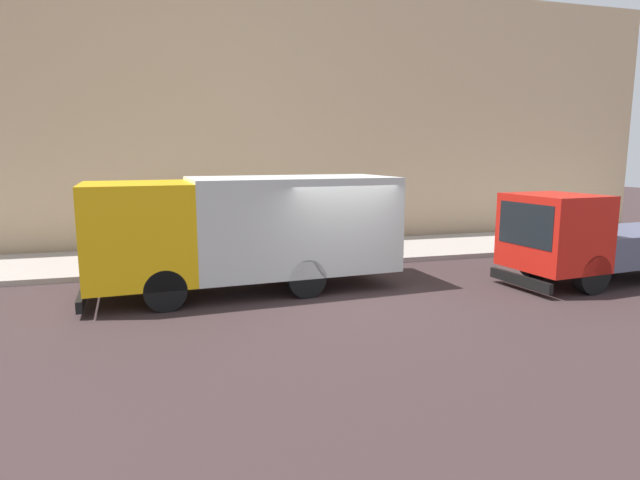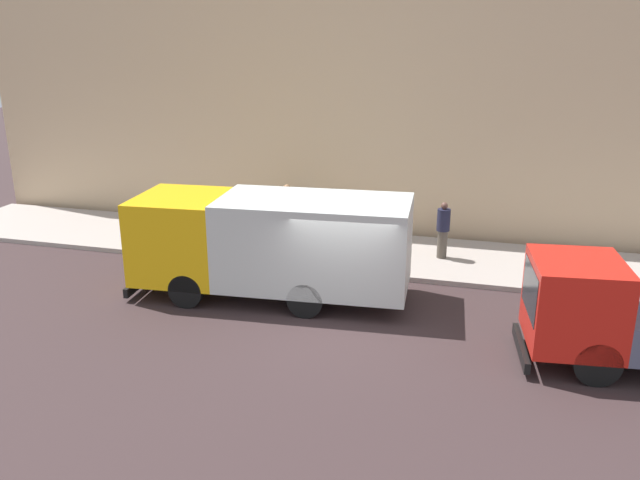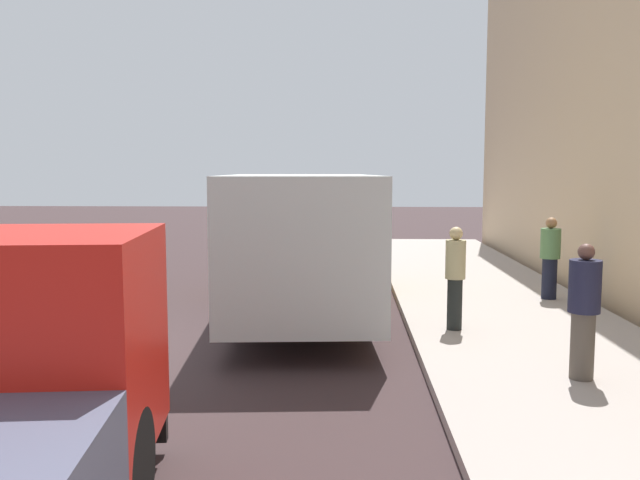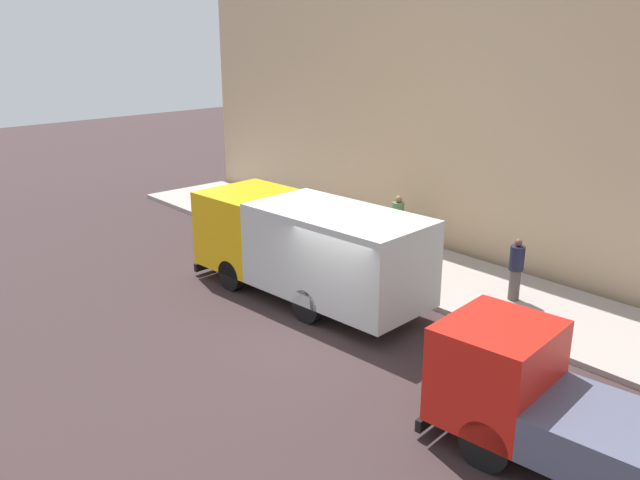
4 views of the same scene
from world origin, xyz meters
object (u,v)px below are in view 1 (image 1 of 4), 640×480
Objects in this scene: small_flatbed_truck at (593,240)px; pedestrian_walking at (187,224)px; large_utility_truck at (246,227)px; pedestrian_third at (354,221)px; pedestrian_standing at (285,229)px.

small_flatbed_truck is 11.70m from pedestrian_walking.
large_utility_truck reaches higher than pedestrian_third.
small_flatbed_truck is 6.99m from pedestrian_third.
pedestrian_standing is at bearing -33.61° from large_utility_truck.
pedestrian_third reaches higher than pedestrian_standing.
large_utility_truck reaches higher than pedestrian_walking.
pedestrian_third is at bearing 7.28° from pedestrian_standing.
large_utility_truck is 3.07m from pedestrian_standing.
large_utility_truck is 4.39× the size of pedestrian_walking.
large_utility_truck is at bearing 73.21° from small_flatbed_truck.
pedestrian_standing is at bearing 52.64° from small_flatbed_truck.
pedestrian_walking is (4.99, 1.20, -0.50)m from large_utility_truck.
pedestrian_third is (-1.17, -5.24, 0.03)m from pedestrian_walking.
pedestrian_third is at bearing -130.39° from pedestrian_walking.
small_flatbed_truck is at bearing 79.74° from pedestrian_third.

